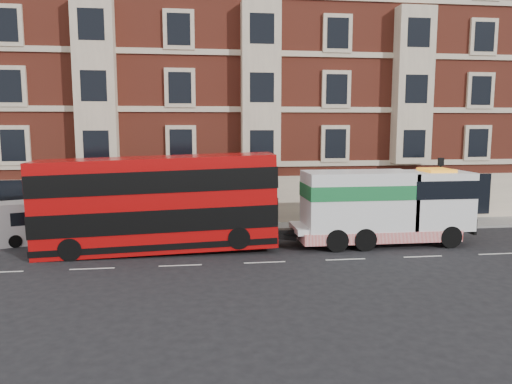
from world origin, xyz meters
TOP-DOWN VIEW (x-y plane):
  - ground at (0.00, 0.00)m, footprint 120.00×120.00m
  - sidewalk at (0.00, 7.50)m, footprint 90.00×3.00m
  - victorian_terrace at (0.50, 15.00)m, footprint 45.00×12.00m
  - lamp_post_west at (-6.00, 6.20)m, footprint 0.35×0.15m
  - lamp_post_east at (12.00, 6.20)m, footprint 0.35×0.15m
  - double_decker_bus at (-5.19, 2.76)m, footprint 12.13×2.78m
  - tow_truck at (6.88, 2.76)m, footprint 9.71×2.87m
  - pedestrian at (-8.63, 6.62)m, footprint 0.66×0.53m

SIDE VIEW (x-z plane):
  - ground at x=0.00m, z-range 0.00..0.00m
  - sidewalk at x=0.00m, z-range 0.00..0.15m
  - pedestrian at x=-8.63m, z-range 0.15..1.71m
  - tow_truck at x=6.88m, z-range 0.12..4.17m
  - double_decker_bus at x=-5.19m, z-range 0.15..5.06m
  - lamp_post_west at x=-6.00m, z-range 0.50..4.85m
  - lamp_post_east at x=12.00m, z-range 0.50..4.85m
  - victorian_terrace at x=0.50m, z-range -0.13..20.27m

